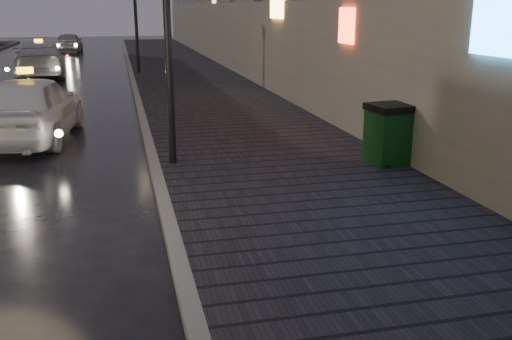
{
  "coord_description": "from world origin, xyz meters",
  "views": [
    {
      "loc": [
        0.94,
        -4.59,
        3.01
      ],
      "look_at": [
        2.7,
        2.75,
        0.85
      ],
      "focal_mm": 40.0,
      "sensor_mm": 36.0,
      "label": 1
    }
  ],
  "objects": [
    {
      "name": "sidewalk",
      "position": [
        3.9,
        21.0,
        0.07
      ],
      "size": [
        4.6,
        58.0,
        0.15
      ],
      "primitive_type": "cube",
      "color": "black",
      "rests_on": "ground"
    },
    {
      "name": "curb",
      "position": [
        1.5,
        21.0,
        0.07
      ],
      "size": [
        0.2,
        58.0,
        0.15
      ],
      "primitive_type": "cube",
      "color": "slate",
      "rests_on": "ground"
    },
    {
      "name": "trash_bin",
      "position": [
        5.8,
        4.99,
        0.73
      ],
      "size": [
        0.83,
        0.83,
        1.13
      ],
      "rotation": [
        0.0,
        0.0,
        0.13
      ],
      "color": "black",
      "rests_on": "sidewalk"
    },
    {
      "name": "taxi_near",
      "position": [
        -1.11,
        9.3,
        0.78
      ],
      "size": [
        2.35,
        4.75,
        1.56
      ],
      "primitive_type": "imported",
      "rotation": [
        0.0,
        0.0,
        3.03
      ],
      "color": "white",
      "rests_on": "ground"
    },
    {
      "name": "taxi_mid",
      "position": [
        -2.4,
        22.67,
        0.76
      ],
      "size": [
        2.57,
        5.37,
        1.51
      ],
      "primitive_type": "imported",
      "rotation": [
        0.0,
        0.0,
        3.23
      ],
      "color": "silver",
      "rests_on": "ground"
    },
    {
      "name": "car_far",
      "position": [
        -2.19,
        37.01,
        0.67
      ],
      "size": [
        1.65,
        3.98,
        1.35
      ],
      "primitive_type": "imported",
      "rotation": [
        0.0,
        0.0,
        3.13
      ],
      "color": "#A6A5AD",
      "rests_on": "ground"
    }
  ]
}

